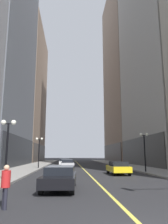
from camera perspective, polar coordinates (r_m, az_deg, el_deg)
ground_plane at (r=40.23m, az=-0.91°, el=-13.84°), size 200.00×200.00×0.00m
sidewalk_left at (r=40.64m, az=-12.94°, el=-13.44°), size 4.50×78.00×0.15m
sidewalk_right at (r=41.49m, az=10.87°, el=-13.46°), size 4.50×78.00×0.15m
lane_centre_stripe at (r=40.23m, az=-0.91°, el=-13.84°), size 0.16×70.00×0.01m
building_left_far at (r=68.93m, az=-15.13°, el=4.56°), size 10.54×26.00×40.25m
building_right_far at (r=72.96m, az=12.57°, el=10.19°), size 15.13×26.00×56.23m
car_black at (r=13.52m, az=-6.25°, el=-16.36°), size 2.05×4.87×1.32m
car_yellow at (r=23.34m, az=8.85°, el=-14.02°), size 1.83×4.09×1.32m
car_silver at (r=32.92m, az=-4.41°, el=-13.19°), size 2.00×4.40×1.32m
car_white at (r=40.33m, az=-5.13°, el=-12.77°), size 1.94×4.55×1.32m
pedestrian_in_red_jacket at (r=9.21m, az=-19.65°, el=-17.00°), size 0.47×0.47×1.62m
street_lamp_left_near at (r=16.42m, az=-19.18°, el=-6.00°), size 1.06×0.36×4.43m
street_lamp_left_far at (r=32.71m, az=-11.57°, el=-8.57°), size 1.06×0.36×4.43m
street_lamp_right_mid at (r=25.97m, az=15.36°, el=-7.83°), size 1.06×0.36×4.43m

